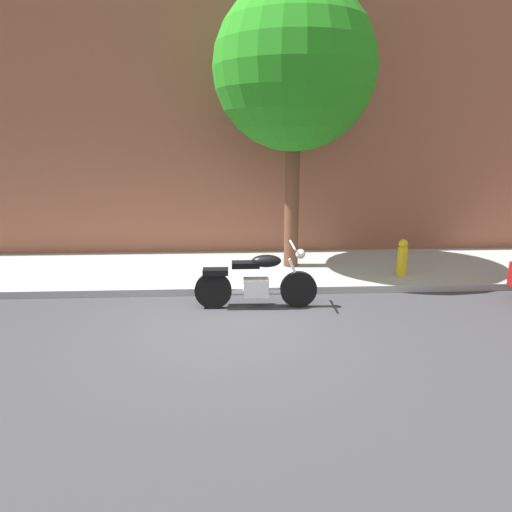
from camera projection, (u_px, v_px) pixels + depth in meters
ground_plane at (231, 322)px, 7.63m from camera, size 60.00×60.00×0.00m
sidewalk at (231, 270)px, 10.35m from camera, size 24.00×3.02×0.14m
building_facade at (229, 104)px, 11.16m from camera, size 24.00×0.50×7.44m
motorcycle at (256, 281)px, 8.17m from camera, size 2.16×0.70×1.15m
street_tree at (294, 69)px, 9.45m from camera, size 3.34×3.34×5.97m
fire_hydrant at (402, 260)px, 9.67m from camera, size 0.20×0.20×0.91m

